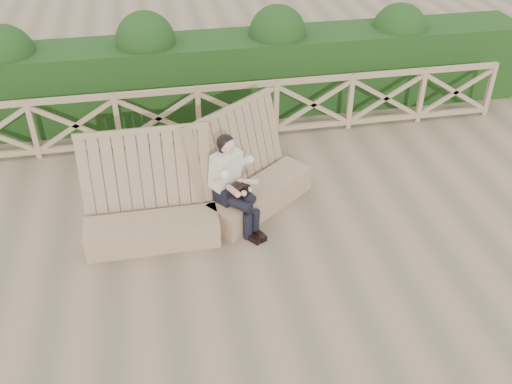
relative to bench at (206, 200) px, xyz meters
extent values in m
plane|color=brown|center=(0.88, -1.06, -0.39)|extent=(60.00, 60.00, 0.00)
cube|color=#866B4C|center=(-0.81, -0.36, -0.18)|extent=(1.85, 0.50, 0.41)
cube|color=#866B4C|center=(-0.81, -0.09, 0.40)|extent=(1.85, 0.44, 1.53)
cube|color=#866B4C|center=(0.86, 0.20, -0.18)|extent=(1.78, 1.52, 0.41)
cube|color=#866B4C|center=(0.69, 0.42, 0.40)|extent=(1.74, 1.47, 1.53)
cube|color=black|center=(0.33, -0.06, 0.15)|extent=(0.48, 0.46, 0.24)
cube|color=beige|center=(0.30, -0.01, 0.52)|extent=(0.54, 0.51, 0.57)
sphere|color=tan|center=(0.33, -0.06, 0.93)|extent=(0.32, 0.32, 0.23)
sphere|color=black|center=(0.31, -0.03, 0.95)|extent=(0.35, 0.35, 0.25)
cylinder|color=black|center=(0.39, -0.30, 0.13)|extent=(0.43, 0.50, 0.16)
cylinder|color=black|center=(0.52, -0.18, 0.20)|extent=(0.44, 0.50, 0.18)
cylinder|color=black|center=(0.53, -0.49, -0.18)|extent=(0.18, 0.18, 0.41)
cylinder|color=black|center=(0.65, -0.43, -0.18)|extent=(0.18, 0.18, 0.41)
cube|color=black|center=(0.59, -0.57, -0.35)|extent=(0.24, 0.27, 0.09)
cube|color=black|center=(0.69, -0.52, -0.35)|extent=(0.24, 0.27, 0.09)
cube|color=black|center=(0.47, -0.20, 0.26)|extent=(0.32, 0.30, 0.18)
cube|color=black|center=(0.56, -0.35, 0.32)|extent=(0.12, 0.12, 0.13)
cube|color=#7F6849|center=(0.88, 2.44, 0.66)|extent=(10.10, 0.07, 0.10)
cube|color=#7F6849|center=(0.88, 2.44, -0.27)|extent=(10.10, 0.07, 0.10)
cube|color=black|center=(0.88, 3.64, 0.36)|extent=(12.00, 1.20, 1.50)
camera|label=1|loc=(-0.59, -6.81, 4.84)|focal=40.00mm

